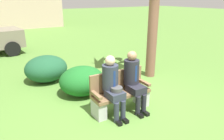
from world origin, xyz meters
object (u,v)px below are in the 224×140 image
(shrub_near_bench, at_px, (46,69))
(shrub_mid_lawn, at_px, (82,81))
(seated_man_right, at_px, (134,78))
(seated_man_left, at_px, (113,84))
(park_bench, at_px, (120,94))

(shrub_near_bench, distance_m, shrub_mid_lawn, 1.51)
(shrub_near_bench, bearing_deg, seated_man_right, -65.40)
(seated_man_left, bearing_deg, seated_man_right, 0.82)
(park_bench, bearing_deg, shrub_near_bench, 110.41)
(seated_man_left, bearing_deg, park_bench, 24.10)
(park_bench, distance_m, seated_man_left, 0.45)
(seated_man_left, relative_size, shrub_mid_lawn, 1.11)
(seated_man_left, distance_m, seated_man_right, 0.55)
(seated_man_left, relative_size, seated_man_right, 0.98)
(seated_man_left, height_order, shrub_near_bench, seated_man_left)
(shrub_mid_lawn, bearing_deg, seated_man_left, -84.42)
(park_bench, distance_m, shrub_near_bench, 2.77)
(park_bench, height_order, seated_man_left, seated_man_left)
(seated_man_right, distance_m, shrub_near_bench, 3.00)
(shrub_near_bench, bearing_deg, seated_man_left, -75.67)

